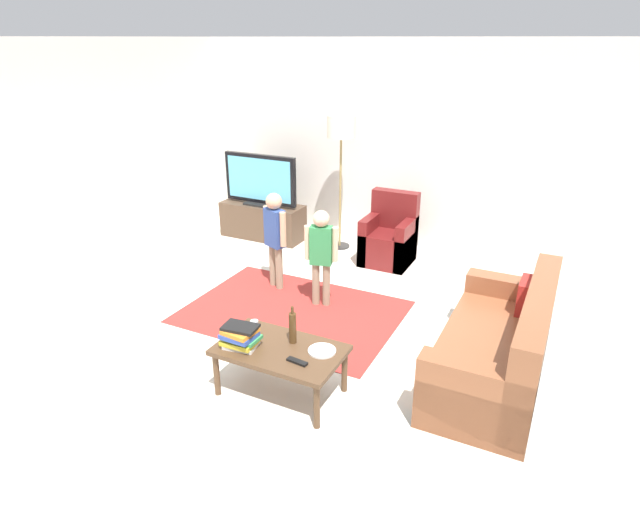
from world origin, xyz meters
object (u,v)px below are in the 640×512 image
object	(u,v)px
armchair	(390,240)
floor_lamp	(341,134)
tv	(260,180)
book_stack	(240,336)
couch	(503,351)
child_near_tv	(275,232)
tv_remote	(297,362)
child_center	(321,250)
coffee_table	(280,353)
tv_stand	(263,221)
soda_can	(255,327)
bottle	(293,327)
plate	(322,351)

from	to	relation	value
armchair	floor_lamp	bearing A→B (deg)	166.31
tv	book_stack	xyz separation A→B (m)	(1.80, -3.15, -0.33)
couch	child_near_tv	size ratio (longest dim) A/B	1.61
tv	child_near_tv	bearing A→B (deg)	-52.27
armchair	book_stack	distance (m)	3.14
tv_remote	couch	bearing A→B (deg)	45.53
floor_lamp	child_center	bearing A→B (deg)	-72.05
couch	tv_remote	size ratio (longest dim) A/B	10.59
child_near_tv	book_stack	distance (m)	2.00
child_center	coffee_table	bearing A→B (deg)	-75.42
armchair	child_center	world-z (taller)	child_center
tv	child_center	bearing A→B (deg)	-41.52
tv_stand	tv_remote	size ratio (longest dim) A/B	7.06
armchair	child_center	xyz separation A→B (m)	(-0.25, -1.47, 0.34)
child_center	soda_can	bearing A→B (deg)	-86.03
tv_stand	child_center	world-z (taller)	child_center
tv_stand	child_near_tv	bearing A→B (deg)	-52.70
armchair	tv_remote	world-z (taller)	armchair
soda_can	bottle	bearing A→B (deg)	3.27
book_stack	plate	xyz separation A→B (m)	(0.61, 0.22, -0.09)
child_near_tv	armchair	bearing A→B (deg)	55.01
tv	tv_stand	bearing A→B (deg)	90.00
tv_stand	coffee_table	distance (m)	3.70
armchair	child_near_tv	world-z (taller)	child_near_tv
book_stack	armchair	bearing A→B (deg)	87.58
tv_stand	child_center	distance (m)	2.30
child_center	tv_remote	world-z (taller)	child_center
child_near_tv	tv_remote	size ratio (longest dim) A/B	6.59
child_near_tv	bottle	world-z (taller)	child_near_tv
tv	soda_can	bearing A→B (deg)	-58.65
floor_lamp	bottle	distance (m)	3.38
coffee_table	plate	bearing A→B (deg)	17.34
armchair	plate	distance (m)	2.95
armchair	book_stack	bearing A→B (deg)	-92.42
couch	soda_can	world-z (taller)	couch
coffee_table	plate	world-z (taller)	plate
book_stack	coffee_table	bearing A→B (deg)	23.25
tv	coffee_table	world-z (taller)	tv
child_center	child_near_tv	bearing A→B (deg)	165.43
armchair	soda_can	bearing A→B (deg)	-92.88
floor_lamp	child_center	xyz separation A→B (m)	(0.54, -1.66, -0.90)
couch	book_stack	xyz separation A→B (m)	(-1.85, -1.09, 0.22)
coffee_table	soda_can	bearing A→B (deg)	161.57
armchair	tv_remote	xyz separation A→B (m)	(0.37, -3.13, 0.13)
tv_stand	child_near_tv	size ratio (longest dim) A/B	1.07
armchair	bottle	world-z (taller)	armchair
tv	coffee_table	xyz separation A→B (m)	(2.08, -3.03, -0.48)
armchair	coffee_table	size ratio (longest dim) A/B	0.90
child_center	book_stack	bearing A→B (deg)	-86.07
child_center	bottle	distance (m)	1.49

